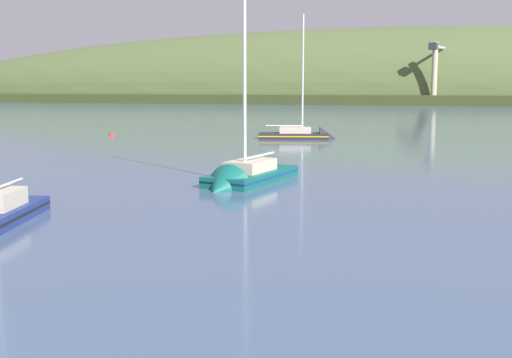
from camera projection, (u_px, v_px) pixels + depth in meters
name	position (u px, v px, depth m)	size (l,w,h in m)	color
far_shoreline_hill	(378.00, 102.00, 253.37)	(558.77, 107.77, 58.85)	#35401E
dockside_crane	(435.00, 74.00, 214.62)	(7.32, 17.04, 21.10)	#4C4C51
sailboat_midwater_white	(244.00, 181.00, 40.82)	(5.23, 9.79, 15.67)	#0F564C
sailboat_far_left	(303.00, 138.00, 76.06)	(9.71, 4.58, 16.19)	#232328
mooring_buoy_midchannel	(112.00, 135.00, 82.10)	(0.75, 0.75, 0.83)	red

